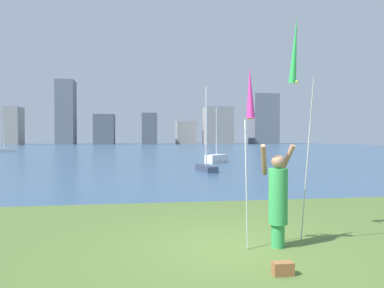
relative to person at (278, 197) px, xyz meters
name	(u,v)px	position (x,y,z in m)	size (l,w,h in m)	color
ground	(150,151)	(-0.85, 51.12, -1.04)	(120.00, 138.00, 0.12)	#4C662D
person	(278,197)	(0.00, 0.00, 0.00)	(0.73, 0.54, 2.00)	green
kite_flag_left	(250,98)	(-0.62, -0.17, 1.89)	(0.16, 0.45, 3.45)	#B2B2B7
kite_flag_right	(295,56)	(0.62, 0.63, 2.88)	(0.16, 1.06, 4.66)	#B2B2B7
bag	(283,269)	(-0.46, -1.37, -0.88)	(0.32, 0.17, 0.20)	brown
sailboat_0	(4,149)	(-21.62, 47.95, -0.59)	(2.88, 2.03, 5.53)	white
sailboat_2	(206,166)	(1.50, 15.48, -0.68)	(0.99, 2.74, 5.24)	#333D51
sailboat_5	(216,158)	(3.76, 22.90, -0.62)	(2.18, 2.07, 4.59)	white
skyline_tower_0	(14,126)	(-36.71, 98.89, 4.21)	(4.00, 6.06, 10.38)	gray
skyline_tower_1	(66,112)	(-23.59, 102.80, 8.29)	(5.07, 6.21, 18.55)	slate
skyline_tower_2	(104,129)	(-12.53, 101.04, 3.33)	(5.75, 6.95, 8.63)	#565B66
skyline_tower_3	(149,129)	(0.35, 99.14, 3.50)	(4.33, 7.23, 8.98)	#565B66
skyline_tower_4	(186,133)	(11.54, 102.35, 2.42)	(5.91, 5.12, 6.82)	gray
skyline_tower_5	(218,126)	(20.53, 98.16, 4.46)	(7.86, 7.57, 10.88)	gray
skyline_tower_6	(264,119)	(35.61, 100.93, 6.67)	(7.80, 6.82, 15.30)	slate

